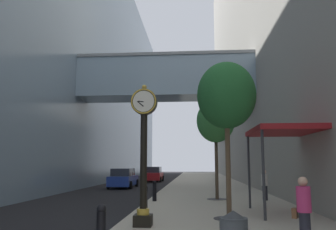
{
  "coord_description": "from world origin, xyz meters",
  "views": [
    {
      "loc": [
        2.51,
        -4.12,
        2.06
      ],
      "look_at": [
        1.08,
        14.2,
        4.67
      ],
      "focal_mm": 36.49,
      "sensor_mm": 36.0,
      "label": 1
    }
  ],
  "objects_px": {
    "bollard_third": "(145,197)",
    "bollard_fourth": "(155,190)",
    "street_clock": "(144,147)",
    "street_tree_mid_near": "(216,121)",
    "street_tree_near": "(226,96)",
    "pedestrian_walking": "(304,209)",
    "car_red_near": "(154,174)",
    "car_blue_mid": "(123,178)",
    "pedestrian_by_clock": "(265,184)",
    "bollard_nearest": "(101,226)"
  },
  "relations": [
    {
      "from": "bollard_third",
      "to": "bollard_fourth",
      "type": "xyz_separation_m",
      "value": [
        0.0,
        3.38,
        0.0
      ]
    },
    {
      "from": "street_clock",
      "to": "street_tree_mid_near",
      "type": "height_order",
      "value": "street_tree_mid_near"
    },
    {
      "from": "street_tree_near",
      "to": "pedestrian_walking",
      "type": "xyz_separation_m",
      "value": [
        1.42,
        -3.74,
        -3.52
      ]
    },
    {
      "from": "street_clock",
      "to": "car_red_near",
      "type": "bearing_deg",
      "value": 96.12
    },
    {
      "from": "street_clock",
      "to": "car_blue_mid",
      "type": "relative_size",
      "value": 0.98
    },
    {
      "from": "street_clock",
      "to": "pedestrian_by_clock",
      "type": "distance_m",
      "value": 9.65
    },
    {
      "from": "street_clock",
      "to": "street_tree_mid_near",
      "type": "bearing_deg",
      "value": 71.15
    },
    {
      "from": "bollard_third",
      "to": "street_tree_mid_near",
      "type": "bearing_deg",
      "value": 54.21
    },
    {
      "from": "bollard_nearest",
      "to": "street_tree_mid_near",
      "type": "bearing_deg",
      "value": 73.87
    },
    {
      "from": "street_clock",
      "to": "street_tree_mid_near",
      "type": "distance_m",
      "value": 8.84
    },
    {
      "from": "street_clock",
      "to": "bollard_third",
      "type": "height_order",
      "value": "street_clock"
    },
    {
      "from": "bollard_third",
      "to": "bollard_fourth",
      "type": "relative_size",
      "value": 1.0
    },
    {
      "from": "bollard_third",
      "to": "pedestrian_walking",
      "type": "relative_size",
      "value": 0.64
    },
    {
      "from": "street_tree_mid_near",
      "to": "pedestrian_by_clock",
      "type": "bearing_deg",
      "value": -6.56
    },
    {
      "from": "bollard_third",
      "to": "pedestrian_walking",
      "type": "height_order",
      "value": "pedestrian_walking"
    },
    {
      "from": "bollard_fourth",
      "to": "street_tree_mid_near",
      "type": "distance_m",
      "value": 5.07
    },
    {
      "from": "bollard_nearest",
      "to": "pedestrian_by_clock",
      "type": "distance_m",
      "value": 12.42
    },
    {
      "from": "bollard_nearest",
      "to": "car_blue_mid",
      "type": "height_order",
      "value": "car_blue_mid"
    },
    {
      "from": "bollard_third",
      "to": "car_red_near",
      "type": "bearing_deg",
      "value": 95.94
    },
    {
      "from": "bollard_fourth",
      "to": "car_red_near",
      "type": "height_order",
      "value": "car_red_near"
    },
    {
      "from": "pedestrian_by_clock",
      "to": "bollard_fourth",
      "type": "bearing_deg",
      "value": -171.46
    },
    {
      "from": "street_tree_near",
      "to": "pedestrian_walking",
      "type": "distance_m",
      "value": 5.33
    },
    {
      "from": "bollard_third",
      "to": "street_tree_mid_near",
      "type": "relative_size",
      "value": 0.19
    },
    {
      "from": "bollard_nearest",
      "to": "pedestrian_by_clock",
      "type": "xyz_separation_m",
      "value": [
        5.76,
        11.01,
        0.3
      ]
    },
    {
      "from": "pedestrian_walking",
      "to": "car_blue_mid",
      "type": "distance_m",
      "value": 22.27
    },
    {
      "from": "bollard_third",
      "to": "car_blue_mid",
      "type": "distance_m",
      "value": 15.26
    },
    {
      "from": "street_clock",
      "to": "car_red_near",
      "type": "relative_size",
      "value": 1.05
    },
    {
      "from": "street_clock",
      "to": "bollard_third",
      "type": "distance_m",
      "value": 4.16
    },
    {
      "from": "bollard_nearest",
      "to": "pedestrian_walking",
      "type": "xyz_separation_m",
      "value": [
        4.69,
        0.99,
        0.3
      ]
    },
    {
      "from": "street_clock",
      "to": "car_blue_mid",
      "type": "xyz_separation_m",
      "value": [
        -4.48,
        18.39,
        -1.79
      ]
    },
    {
      "from": "street_clock",
      "to": "pedestrian_by_clock",
      "type": "height_order",
      "value": "street_clock"
    },
    {
      "from": "street_tree_near",
      "to": "pedestrian_walking",
      "type": "relative_size",
      "value": 3.52
    },
    {
      "from": "car_red_near",
      "to": "street_clock",
      "type": "bearing_deg",
      "value": -83.88
    },
    {
      "from": "pedestrian_walking",
      "to": "car_red_near",
      "type": "bearing_deg",
      "value": 103.41
    },
    {
      "from": "bollard_nearest",
      "to": "bollard_third",
      "type": "distance_m",
      "value": 6.76
    },
    {
      "from": "street_tree_mid_near",
      "to": "car_blue_mid",
      "type": "bearing_deg",
      "value": 125.53
    },
    {
      "from": "bollard_nearest",
      "to": "car_red_near",
      "type": "distance_m",
      "value": 31.52
    },
    {
      "from": "street_clock",
      "to": "car_red_near",
      "type": "distance_m",
      "value": 28.53
    },
    {
      "from": "pedestrian_walking",
      "to": "street_tree_mid_near",
      "type": "bearing_deg",
      "value": 97.86
    },
    {
      "from": "street_clock",
      "to": "pedestrian_walking",
      "type": "height_order",
      "value": "street_clock"
    },
    {
      "from": "street_clock",
      "to": "bollard_nearest",
      "type": "xyz_separation_m",
      "value": [
        -0.47,
        -3.1,
        -1.91
      ]
    },
    {
      "from": "bollard_third",
      "to": "street_tree_mid_near",
      "type": "height_order",
      "value": "street_tree_mid_near"
    },
    {
      "from": "bollard_fourth",
      "to": "street_tree_mid_near",
      "type": "bearing_deg",
      "value": 19.42
    },
    {
      "from": "pedestrian_by_clock",
      "to": "street_tree_near",
      "type": "bearing_deg",
      "value": -111.64
    },
    {
      "from": "bollard_nearest",
      "to": "bollard_fourth",
      "type": "xyz_separation_m",
      "value": [
        0.0,
        10.14,
        0.0
      ]
    },
    {
      "from": "bollard_fourth",
      "to": "pedestrian_by_clock",
      "type": "bearing_deg",
      "value": 8.54
    },
    {
      "from": "bollard_nearest",
      "to": "car_red_near",
      "type": "bearing_deg",
      "value": 94.67
    },
    {
      "from": "bollard_nearest",
      "to": "street_tree_mid_near",
      "type": "xyz_separation_m",
      "value": [
        3.27,
        11.29,
        3.71
      ]
    },
    {
      "from": "pedestrian_walking",
      "to": "street_tree_near",
      "type": "bearing_deg",
      "value": 110.81
    },
    {
      "from": "bollard_third",
      "to": "street_tree_near",
      "type": "distance_m",
      "value": 5.42
    }
  ]
}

